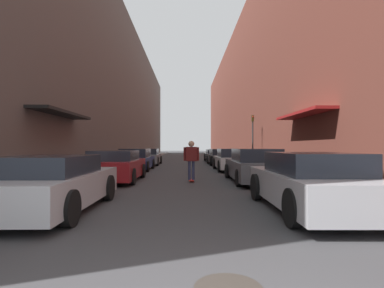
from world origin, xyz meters
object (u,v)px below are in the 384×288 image
object	(u,v)px
parked_car_left_1	(116,166)
parked_car_left_0	(52,184)
parked_car_right_4	(215,155)
traffic_light	(253,134)
parked_car_left_2	(136,160)
manhole_cover	(228,288)
skateboarder	(191,157)
parked_car_left_3	(148,157)
parked_car_right_1	(254,166)
parked_car_right_2	(233,160)
parked_car_right_0	(310,183)
parked_car_right_3	(220,157)

from	to	relation	value
parked_car_left_1	parked_car_left_0	bearing A→B (deg)	-90.39
parked_car_right_4	traffic_light	distance (m)	7.79
parked_car_left_2	manhole_cover	world-z (taller)	parked_car_left_2
parked_car_left_1	skateboarder	xyz separation A→B (m)	(3.14, -0.20, 0.40)
parked_car_left_1	parked_car_left_3	world-z (taller)	same
parked_car_right_1	traffic_light	xyz separation A→B (m)	(2.12, 9.74, 1.70)
manhole_cover	parked_car_right_4	bearing A→B (deg)	84.71
parked_car_left_0	parked_car_right_1	bearing A→B (deg)	43.54
parked_car_right_4	skateboarder	world-z (taller)	skateboarder
parked_car_left_3	parked_car_right_2	size ratio (longest dim) A/B	0.99
parked_car_right_4	parked_car_left_3	bearing A→B (deg)	-137.10
parked_car_right_4	skateboarder	size ratio (longest dim) A/B	2.42
parked_car_left_0	parked_car_left_2	bearing A→B (deg)	90.43
parked_car_right_2	traffic_light	world-z (taller)	traffic_light
skateboarder	parked_car_right_4	bearing A→B (deg)	81.14
parked_car_right_0	manhole_cover	distance (m)	4.30
manhole_cover	parked_car_right_2	bearing A→B (deg)	80.95
parked_car_left_1	traffic_light	xyz separation A→B (m)	(7.82, 9.40, 1.72)
parked_car_left_2	parked_car_right_0	bearing A→B (deg)	-63.58
parked_car_left_0	parked_car_right_0	xyz separation A→B (m)	(5.71, -0.11, 0.03)
parked_car_left_1	parked_car_right_2	distance (m)	7.96
parked_car_right_2	parked_car_right_3	size ratio (longest dim) A/B	0.95
parked_car_right_3	manhole_cover	world-z (taller)	parked_car_right_3
parked_car_right_3	traffic_light	world-z (taller)	traffic_light
parked_car_right_0	manhole_cover	world-z (taller)	parked_car_right_0
parked_car_right_0	traffic_light	bearing A→B (deg)	81.98
parked_car_left_1	parked_car_right_1	size ratio (longest dim) A/B	0.90
parked_car_left_3	parked_car_right_0	bearing A→B (deg)	-71.34
manhole_cover	parked_car_left_0	bearing A→B (deg)	132.74
traffic_light	parked_car_left_3	bearing A→B (deg)	167.00
parked_car_left_0	parked_car_right_3	world-z (taller)	parked_car_right_3
parked_car_left_2	traffic_light	world-z (taller)	traffic_light
skateboarder	manhole_cover	distance (m)	9.33
parked_car_right_2	parked_car_right_3	xyz separation A→B (m)	(-0.11, 5.63, -0.02)
parked_car_left_0	parked_car_right_0	bearing A→B (deg)	-1.06
parked_car_left_2	parked_car_right_2	bearing A→B (deg)	-2.30
parked_car_right_3	skateboarder	distance (m)	11.62
parked_car_left_0	skateboarder	distance (m)	6.46
parked_car_right_2	parked_car_right_4	distance (m)	11.19
parked_car_left_2	parked_car_right_4	xyz separation A→B (m)	(5.90, 10.95, -0.04)
parked_car_left_3	parked_car_right_2	xyz separation A→B (m)	(5.86, -5.71, 0.02)
parked_car_right_2	skateboarder	bearing A→B (deg)	-114.43
parked_car_left_0	parked_car_right_4	size ratio (longest dim) A/B	1.07
parked_car_right_4	skateboarder	distance (m)	17.12
parked_car_right_0	manhole_cover	bearing A→B (deg)	-123.05
skateboarder	parked_car_left_2	bearing A→B (deg)	118.74
parked_car_right_1	parked_car_right_3	distance (m)	11.49
parked_car_left_3	parked_car_right_4	world-z (taller)	parked_car_left_3
parked_car_right_4	manhole_cover	bearing A→B (deg)	-95.29
skateboarder	traffic_light	size ratio (longest dim) A/B	0.46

